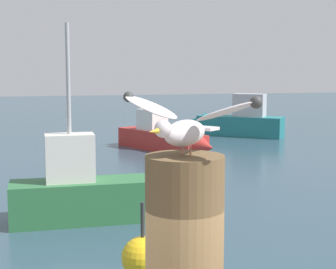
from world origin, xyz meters
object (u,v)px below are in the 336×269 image
Objects in this scene: channel_buoy at (143,266)px; boat_red at (166,138)px; boat_green at (112,193)px; boat_teal at (234,122)px; seagull at (184,123)px.

boat_red is at bearing 74.08° from channel_buoy.
boat_green reaches higher than boat_teal.
boat_green is (1.03, 8.60, -2.28)m from seagull.
channel_buoy is at bearing 79.98° from seagull.
boat_teal is at bearing 41.11° from boat_red.
boat_red is 12.97m from channel_buoy.
seagull is 0.13× the size of boat_teal.
channel_buoy is (-0.21, -3.94, -0.07)m from boat_green.
boat_green is at bearing 83.15° from seagull.
boat_teal is 17.83m from channel_buoy.
seagull is at bearing -112.33° from boat_teal.
boat_green is 9.16m from boat_red.
seagull is at bearing -104.34° from boat_red.
boat_green is 0.86× the size of boat_red.
seagull reaches higher than boat_teal.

